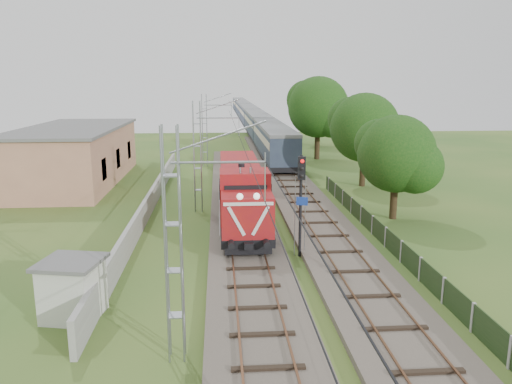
{
  "coord_description": "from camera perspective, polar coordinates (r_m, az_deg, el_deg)",
  "views": [
    {
      "loc": [
        -1.47,
        -23.68,
        9.3
      ],
      "look_at": [
        0.93,
        8.29,
        2.2
      ],
      "focal_mm": 35.0,
      "sensor_mm": 36.0,
      "label": 1
    }
  ],
  "objects": [
    {
      "name": "tree_b",
      "position": [
        45.78,
        12.4,
        7.1
      ],
      "size": [
        6.47,
        6.16,
        8.39
      ],
      "color": "#3E2F19",
      "rests_on": "ground"
    },
    {
      "name": "catenary",
      "position": [
        36.09,
        -6.62,
        4.04
      ],
      "size": [
        3.31,
        70.0,
        8.0
      ],
      "color": "gray",
      "rests_on": "ground"
    },
    {
      "name": "station_building",
      "position": [
        50.0,
        -20.01,
        4.07
      ],
      "size": [
        8.4,
        20.4,
        5.22
      ],
      "color": "tan",
      "rests_on": "ground"
    },
    {
      "name": "track_side",
      "position": [
        45.09,
        4.04,
        0.79
      ],
      "size": [
        4.2,
        80.0,
        0.45
      ],
      "color": "#6B6054",
      "rests_on": "ground"
    },
    {
      "name": "locomotive",
      "position": [
        33.6,
        -1.7,
        0.22
      ],
      "size": [
        2.87,
        16.4,
        4.16
      ],
      "color": "black",
      "rests_on": "ground"
    },
    {
      "name": "signal_post",
      "position": [
        26.38,
        5.19,
        0.46
      ],
      "size": [
        0.6,
        0.48,
        5.57
      ],
      "color": "black",
      "rests_on": "ground"
    },
    {
      "name": "coach_rake",
      "position": [
        106.9,
        -0.84,
        8.9
      ],
      "size": [
        3.17,
        118.42,
        3.66
      ],
      "color": "black",
      "rests_on": "ground"
    },
    {
      "name": "tree_c",
      "position": [
        61.39,
        7.2,
        9.52
      ],
      "size": [
        7.71,
        7.34,
        9.99
      ],
      "color": "#3E2F19",
      "rests_on": "ground"
    },
    {
      "name": "relay_hut",
      "position": [
        21.59,
        -20.23,
        -10.31
      ],
      "size": [
        2.75,
        2.75,
        2.4
      ],
      "color": "silver",
      "rests_on": "ground"
    },
    {
      "name": "ground",
      "position": [
        25.48,
        -0.7,
        -8.92
      ],
      "size": [
        140.0,
        140.0,
        0.0
      ],
      "primitive_type": "plane",
      "color": "#2F5821",
      "rests_on": "ground"
    },
    {
      "name": "tree_d",
      "position": [
        74.64,
        7.1,
        9.08
      ],
      "size": [
        6.17,
        5.88,
        8.0
      ],
      "color": "#3E2F19",
      "rests_on": "ground"
    },
    {
      "name": "track_main",
      "position": [
        32.04,
        -1.5,
        -4.05
      ],
      "size": [
        4.2,
        70.0,
        0.45
      ],
      "color": "#6B6054",
      "rests_on": "ground"
    },
    {
      "name": "boundary_wall",
      "position": [
        37.03,
        -11.99,
        -1.14
      ],
      "size": [
        0.25,
        40.0,
        1.5
      ],
      "primitive_type": "cube",
      "color": "#9E9E99",
      "rests_on": "ground"
    },
    {
      "name": "fence",
      "position": [
        29.62,
        14.61,
        -5.01
      ],
      "size": [
        0.12,
        32.0,
        1.2
      ],
      "color": "black",
      "rests_on": "ground"
    },
    {
      "name": "tree_a",
      "position": [
        35.13,
        15.87,
        4.12
      ],
      "size": [
        5.54,
        5.27,
        7.18
      ],
      "color": "#3E2F19",
      "rests_on": "ground"
    }
  ]
}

